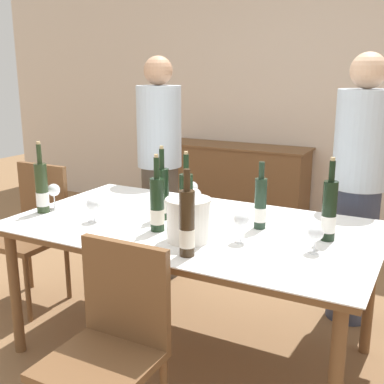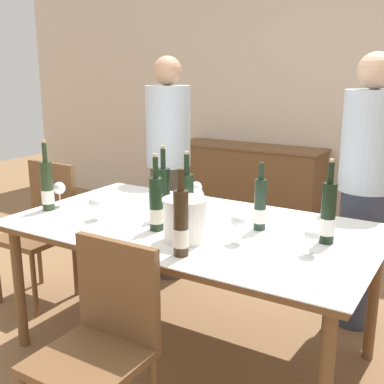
# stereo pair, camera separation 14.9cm
# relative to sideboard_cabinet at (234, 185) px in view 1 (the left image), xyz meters

# --- Properties ---
(ground_plane) EXTENTS (12.00, 12.00, 0.00)m
(ground_plane) POSITION_rel_sideboard_cabinet_xyz_m (0.74, -2.34, -0.42)
(ground_plane) COLOR olive
(back_wall) EXTENTS (8.00, 0.10, 2.80)m
(back_wall) POSITION_rel_sideboard_cabinet_xyz_m (0.74, 0.29, 0.98)
(back_wall) COLOR beige
(back_wall) RESTS_ON ground_plane
(sideboard_cabinet) EXTENTS (1.54, 0.46, 0.83)m
(sideboard_cabinet) POSITION_rel_sideboard_cabinet_xyz_m (0.00, 0.00, 0.00)
(sideboard_cabinet) COLOR brown
(sideboard_cabinet) RESTS_ON ground_plane
(dining_table) EXTENTS (1.96, 1.11, 0.77)m
(dining_table) POSITION_rel_sideboard_cabinet_xyz_m (0.74, -2.34, 0.29)
(dining_table) COLOR brown
(dining_table) RESTS_ON ground_plane
(ice_bucket) EXTENTS (0.22, 0.22, 0.21)m
(ice_bucket) POSITION_rel_sideboard_cabinet_xyz_m (0.84, -2.57, 0.47)
(ice_bucket) COLOR white
(ice_bucket) RESTS_ON dining_table
(wine_bottle_0) EXTENTS (0.07, 0.07, 0.41)m
(wine_bottle_0) POSITION_rel_sideboard_cabinet_xyz_m (1.44, -2.24, 0.50)
(wine_bottle_0) COLOR black
(wine_bottle_0) RESTS_ON dining_table
(wine_bottle_1) EXTENTS (0.07, 0.07, 0.40)m
(wine_bottle_1) POSITION_rel_sideboard_cabinet_xyz_m (0.62, -2.51, 0.49)
(wine_bottle_1) COLOR black
(wine_bottle_1) RESTS_ON dining_table
(wine_bottle_2) EXTENTS (0.08, 0.08, 0.41)m
(wine_bottle_2) POSITION_rel_sideboard_cabinet_xyz_m (0.54, -2.32, 0.49)
(wine_bottle_2) COLOR black
(wine_bottle_2) RESTS_ON dining_table
(wine_bottle_3) EXTENTS (0.06, 0.06, 0.35)m
(wine_bottle_3) POSITION_rel_sideboard_cabinet_xyz_m (1.08, -2.23, 0.49)
(wine_bottle_3) COLOR #1E3323
(wine_bottle_3) RESTS_ON dining_table
(wine_bottle_4) EXTENTS (0.08, 0.08, 0.39)m
(wine_bottle_4) POSITION_rel_sideboard_cabinet_xyz_m (0.68, -2.30, 0.48)
(wine_bottle_4) COLOR black
(wine_bottle_4) RESTS_ON dining_table
(wine_bottle_5) EXTENTS (0.07, 0.07, 0.40)m
(wine_bottle_5) POSITION_rel_sideboard_cabinet_xyz_m (0.92, -2.74, 0.50)
(wine_bottle_5) COLOR #332314
(wine_bottle_5) RESTS_ON dining_table
(wine_bottle_6) EXTENTS (0.07, 0.07, 0.42)m
(wine_bottle_6) POSITION_rel_sideboard_cabinet_xyz_m (-0.14, -2.54, 0.49)
(wine_bottle_6) COLOR #28381E
(wine_bottle_6) RESTS_ON dining_table
(wine_glass_0) EXTENTS (0.08, 0.08, 0.14)m
(wine_glass_0) POSITION_rel_sideboard_cabinet_xyz_m (0.24, -2.54, 0.45)
(wine_glass_0) COLOR white
(wine_glass_0) RESTS_ON dining_table
(wine_glass_1) EXTENTS (0.08, 0.08, 0.15)m
(wine_glass_1) POSITION_rel_sideboard_cabinet_xyz_m (-0.13, -2.45, 0.46)
(wine_glass_1) COLOR white
(wine_glass_1) RESTS_ON dining_table
(wine_glass_2) EXTENTS (0.07, 0.07, 0.13)m
(wine_glass_2) POSITION_rel_sideboard_cabinet_xyz_m (1.42, -2.44, 0.44)
(wine_glass_2) COLOR white
(wine_glass_2) RESTS_ON dining_table
(wine_glass_3) EXTENTS (0.08, 0.08, 0.14)m
(wine_glass_3) POSITION_rel_sideboard_cabinet_xyz_m (0.63, -2.11, 0.45)
(wine_glass_3) COLOR white
(wine_glass_3) RESTS_ON dining_table
(wine_glass_4) EXTENTS (0.07, 0.07, 0.14)m
(wine_glass_4) POSITION_rel_sideboard_cabinet_xyz_m (0.54, -1.96, 0.45)
(wine_glass_4) COLOR white
(wine_glass_4) RESTS_ON dining_table
(wine_glass_5) EXTENTS (0.08, 0.08, 0.15)m
(wine_glass_5) POSITION_rel_sideboard_cabinet_xyz_m (1.07, -2.47, 0.46)
(wine_glass_5) COLOR white
(wine_glass_5) RESTS_ON dining_table
(chair_left_end) EXTENTS (0.42, 0.42, 0.95)m
(chair_left_end) POSITION_rel_sideboard_cabinet_xyz_m (-0.54, -2.25, 0.13)
(chair_left_end) COLOR brown
(chair_left_end) RESTS_ON ground_plane
(chair_near_front) EXTENTS (0.42, 0.42, 0.90)m
(chair_near_front) POSITION_rel_sideboard_cabinet_xyz_m (0.78, -3.12, 0.10)
(chair_near_front) COLOR brown
(chair_near_front) RESTS_ON ground_plane
(person_host) EXTENTS (0.33, 0.33, 1.68)m
(person_host) POSITION_rel_sideboard_cabinet_xyz_m (0.01, -1.49, 0.43)
(person_host) COLOR #51473D
(person_host) RESTS_ON ground_plane
(person_guest_left) EXTENTS (0.33, 0.33, 1.68)m
(person_guest_left) POSITION_rel_sideboard_cabinet_xyz_m (1.45, -1.50, 0.43)
(person_guest_left) COLOR #383F56
(person_guest_left) RESTS_ON ground_plane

